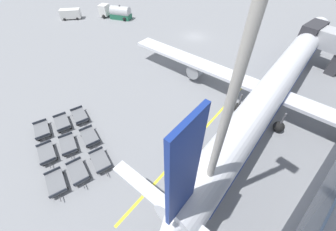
{
  "coord_description": "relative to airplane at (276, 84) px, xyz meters",
  "views": [
    {
      "loc": [
        27.31,
        -33.36,
        19.24
      ],
      "look_at": [
        15.03,
        -21.86,
        2.26
      ],
      "focal_mm": 22.0,
      "sensor_mm": 36.0,
      "label": 1
    }
  ],
  "objects": [
    {
      "name": "ground_plane",
      "position": [
        -21.28,
        9.02,
        -3.6
      ],
      "size": [
        500.0,
        500.0,
        0.0
      ],
      "primitive_type": "plane",
      "color": "gray"
    },
    {
      "name": "airplane",
      "position": [
        0.0,
        0.0,
        0.0
      ],
      "size": [
        44.54,
        47.02,
        13.86
      ],
      "color": "silver",
      "rests_on": "ground_plane"
    },
    {
      "name": "fuel_tanker_primary",
      "position": [
        -41.2,
        2.86,
        -2.26
      ],
      "size": [
        7.91,
        5.87,
        3.1
      ],
      "color": "white",
      "rests_on": "ground_plane"
    },
    {
      "name": "service_van",
      "position": [
        -48.62,
        -5.63,
        -2.4
      ],
      "size": [
        4.21,
        4.88,
        2.21
      ],
      "color": "white",
      "rests_on": "ground_plane"
    },
    {
      "name": "baggage_dolly_row_near_col_a",
      "position": [
        -16.07,
        -24.38,
        -3.13
      ],
      "size": [
        3.59,
        2.12,
        0.92
      ],
      "color": "slate",
      "rests_on": "ground_plane"
    },
    {
      "name": "baggage_dolly_row_near_col_b",
      "position": [
        -12.31,
        -25.22,
        -3.13
      ],
      "size": [
        3.58,
        2.04,
        0.92
      ],
      "color": "slate",
      "rests_on": "ground_plane"
    },
    {
      "name": "baggage_dolly_row_near_col_c",
      "position": [
        -8.25,
        -25.86,
        -3.13
      ],
      "size": [
        3.58,
        2.06,
        0.92
      ],
      "color": "slate",
      "rests_on": "ground_plane"
    },
    {
      "name": "baggage_dolly_row_mid_a_col_a",
      "position": [
        -15.56,
        -22.09,
        -3.13
      ],
      "size": [
        3.58,
        2.08,
        0.92
      ],
      "color": "slate",
      "rests_on": "ground_plane"
    },
    {
      "name": "baggage_dolly_row_mid_a_col_b",
      "position": [
        -11.84,
        -23.02,
        -3.13
      ],
      "size": [
        3.59,
        2.19,
        0.92
      ],
      "color": "slate",
      "rests_on": "ground_plane"
    },
    {
      "name": "baggage_dolly_row_mid_a_col_c",
      "position": [
        -7.9,
        -23.76,
        -3.13
      ],
      "size": [
        3.58,
        1.97,
        0.92
      ],
      "color": "slate",
      "rests_on": "ground_plane"
    },
    {
      "name": "baggage_dolly_row_mid_b_col_a",
      "position": [
        -15.21,
        -19.94,
        -3.13
      ],
      "size": [
        3.58,
        2.04,
        0.92
      ],
      "color": "slate",
      "rests_on": "ground_plane"
    },
    {
      "name": "baggage_dolly_row_mid_b_col_b",
      "position": [
        -11.22,
        -20.68,
        -3.13
      ],
      "size": [
        3.58,
        2.01,
        0.92
      ],
      "color": "slate",
      "rests_on": "ground_plane"
    },
    {
      "name": "baggage_dolly_row_mid_b_col_c",
      "position": [
        -7.51,
        -21.44,
        -3.13
      ],
      "size": [
        3.58,
        2.04,
        0.92
      ],
      "color": "slate",
      "rests_on": "ground_plane"
    },
    {
      "name": "apron_light_mast",
      "position": [
        2.58,
        -16.87,
        10.9
      ],
      "size": [
        2.0,
        0.7,
        25.4
      ],
      "color": "#ADA89E",
      "rests_on": "ground_plane"
    },
    {
      "name": "stand_guidance_stripe",
      "position": [
        -3.03,
        -10.22,
        -3.6
      ],
      "size": [
        4.04,
        27.32,
        0.01
      ],
      "color": "yellow",
      "rests_on": "ground_plane"
    }
  ]
}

